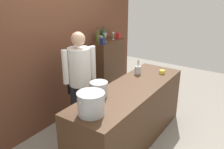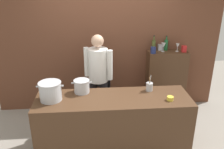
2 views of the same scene
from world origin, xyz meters
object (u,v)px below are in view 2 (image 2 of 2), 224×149
wine_glass_wide (163,46)px  spice_tin_navy (153,50)px  wine_bottle_olive (154,45)px  spice_tin_silver (160,47)px  utensil_crock (149,87)px  wine_glass_tall (178,46)px  spice_tin_red (184,49)px  chef (98,74)px  stockpot_small (82,86)px  butter_jar (170,98)px  stockpot_large (50,91)px  wine_bottle_green (166,45)px

wine_glass_wide → spice_tin_navy: size_ratio=1.41×
wine_bottle_olive → spice_tin_silver: size_ratio=2.66×
utensil_crock → wine_glass_tall: bearing=53.0°
wine_bottle_olive → spice_tin_red: size_ratio=2.44×
chef → stockpot_small: bearing=92.0°
stockpot_small → butter_jar: (1.27, -0.36, -0.07)m
utensil_crock → spice_tin_red: size_ratio=2.03×
butter_jar → spice_tin_silver: 1.49m
wine_bottle_olive → spice_tin_silver: 0.15m
stockpot_small → wine_glass_tall: size_ratio=2.01×
wine_glass_tall → spice_tin_navy: wine_glass_tall is taller
wine_glass_wide → wine_glass_tall: (0.27, -0.01, -0.01)m
stockpot_large → stockpot_small: bearing=26.2°
spice_tin_navy → wine_glass_tall: bearing=9.7°
stockpot_small → spice_tin_navy: size_ratio=2.53×
wine_glass_wide → wine_glass_tall: 0.27m
stockpot_small → wine_bottle_green: 1.94m
butter_jar → spice_tin_silver: spice_tin_silver is taller
wine_glass_tall → wine_glass_wide: bearing=178.3°
utensil_crock → spice_tin_silver: spice_tin_silver is taller
stockpot_large → utensil_crock: (1.47, 0.18, -0.07)m
spice_tin_navy → wine_glass_wide: bearing=22.9°
chef → wine_glass_tall: chef is taller
chef → wine_bottle_green: 1.46m
chef → wine_bottle_olive: chef is taller
wine_bottle_green → wine_glass_tall: 0.22m
chef → spice_tin_red: 1.69m
chef → butter_jar: (1.00, -0.93, -0.04)m
wine_bottle_green → spice_tin_red: wine_bottle_green is taller
wine_bottle_green → stockpot_large: bearing=-147.7°
wine_bottle_olive → butter_jar: bearing=-93.0°
wine_bottle_green → wine_bottle_olive: size_ratio=0.94×
chef → wine_bottle_olive: (1.07, 0.47, 0.37)m
stockpot_large → utensil_crock: stockpot_large is taller
wine_glass_wide → chef: bearing=-162.1°
stockpot_small → spice_tin_silver: bearing=35.9°
wine_bottle_green → wine_glass_wide: size_ratio=1.66×
spice_tin_silver → wine_bottle_olive: bearing=-166.8°
stockpot_small → butter_jar: size_ratio=3.20×
chef → stockpot_large: size_ratio=4.35×
wine_bottle_olive → spice_tin_red: (0.55, -0.13, -0.05)m
wine_glass_tall → stockpot_small: bearing=-151.7°
stockpot_large → wine_bottle_green: (2.02, 1.28, 0.29)m
chef → wine_bottle_green: (1.32, 0.50, 0.36)m
butter_jar → wine_bottle_green: size_ratio=0.34×
utensil_crock → spice_tin_silver: bearing=68.1°
stockpot_large → wine_bottle_olive: bearing=35.2°
butter_jar → wine_bottle_olive: 1.46m
stockpot_large → stockpot_small: stockpot_large is taller
spice_tin_silver → spice_tin_red: size_ratio=0.92×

